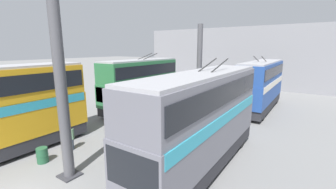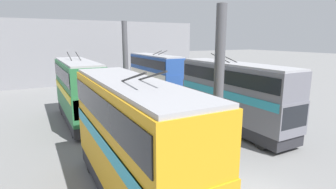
{
  "view_description": "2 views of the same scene",
  "coord_description": "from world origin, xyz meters",
  "px_view_note": "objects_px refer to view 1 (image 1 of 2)",
  "views": [
    {
      "loc": [
        -2.9,
        -9.83,
        6.34
      ],
      "look_at": [
        12.53,
        0.5,
        2.47
      ],
      "focal_mm": 24.0,
      "sensor_mm": 36.0,
      "label": 1
    },
    {
      "loc": [
        -7.61,
        8.54,
        6.91
      ],
      "look_at": [
        9.92,
        -0.81,
        2.67
      ],
      "focal_mm": 28.0,
      "sensor_mm": 36.0,
      "label": 2
    }
  ],
  "objects_px": {
    "person_aisle_midway": "(178,118)",
    "oil_drum": "(42,155)",
    "bus_left_near": "(202,115)",
    "person_by_left_row": "(145,150)",
    "bus_left_far": "(261,82)",
    "person_by_right_row": "(70,137)",
    "bus_right_far": "(141,82)"
  },
  "relations": [
    {
      "from": "bus_left_far",
      "to": "bus_right_far",
      "type": "relative_size",
      "value": 1.11
    },
    {
      "from": "bus_left_near",
      "to": "bus_left_far",
      "type": "bearing_deg",
      "value": 0.0
    },
    {
      "from": "bus_left_near",
      "to": "oil_drum",
      "type": "height_order",
      "value": "bus_left_near"
    },
    {
      "from": "bus_right_far",
      "to": "person_by_left_row",
      "type": "bearing_deg",
      "value": -138.59
    },
    {
      "from": "bus_left_near",
      "to": "person_by_right_row",
      "type": "distance_m",
      "value": 8.43
    },
    {
      "from": "bus_right_far",
      "to": "oil_drum",
      "type": "bearing_deg",
      "value": -167.37
    },
    {
      "from": "bus_left_far",
      "to": "person_by_left_row",
      "type": "distance_m",
      "value": 15.91
    },
    {
      "from": "bus_right_far",
      "to": "person_by_left_row",
      "type": "xyz_separation_m",
      "value": [
        -8.67,
        -7.65,
        -2.02
      ]
    },
    {
      "from": "person_aisle_midway",
      "to": "oil_drum",
      "type": "height_order",
      "value": "person_aisle_midway"
    },
    {
      "from": "oil_drum",
      "to": "person_by_right_row",
      "type": "bearing_deg",
      "value": 3.97
    },
    {
      "from": "bus_left_far",
      "to": "person_by_left_row",
      "type": "xyz_separation_m",
      "value": [
        -15.59,
        2.56,
        -1.93
      ]
    },
    {
      "from": "bus_left_near",
      "to": "person_by_left_row",
      "type": "height_order",
      "value": "bus_left_near"
    },
    {
      "from": "bus_right_far",
      "to": "person_by_right_row",
      "type": "height_order",
      "value": "bus_right_far"
    },
    {
      "from": "person_aisle_midway",
      "to": "person_by_right_row",
      "type": "distance_m",
      "value": 7.92
    },
    {
      "from": "bus_left_far",
      "to": "person_by_right_row",
      "type": "height_order",
      "value": "bus_left_far"
    },
    {
      "from": "bus_left_far",
      "to": "person_by_left_row",
      "type": "height_order",
      "value": "bus_left_far"
    },
    {
      "from": "bus_right_far",
      "to": "person_by_left_row",
      "type": "distance_m",
      "value": 11.74
    },
    {
      "from": "bus_left_far",
      "to": "person_by_left_row",
      "type": "bearing_deg",
      "value": 170.69
    },
    {
      "from": "bus_left_near",
      "to": "bus_left_far",
      "type": "distance_m",
      "value": 14.05
    },
    {
      "from": "bus_left_near",
      "to": "bus_right_far",
      "type": "bearing_deg",
      "value": 55.05
    },
    {
      "from": "bus_left_near",
      "to": "bus_right_far",
      "type": "height_order",
      "value": "bus_right_far"
    },
    {
      "from": "bus_left_near",
      "to": "person_by_left_row",
      "type": "xyz_separation_m",
      "value": [
        -1.54,
        2.56,
        -2.0
      ]
    },
    {
      "from": "bus_right_far",
      "to": "person_aisle_midway",
      "type": "relative_size",
      "value": 5.74
    },
    {
      "from": "bus_left_far",
      "to": "oil_drum",
      "type": "relative_size",
      "value": 12.16
    },
    {
      "from": "bus_left_far",
      "to": "person_aisle_midway",
      "type": "bearing_deg",
      "value": 157.18
    },
    {
      "from": "person_aisle_midway",
      "to": "oil_drum",
      "type": "xyz_separation_m",
      "value": [
        -8.87,
        3.55,
        -0.44
      ]
    },
    {
      "from": "bus_right_far",
      "to": "person_aisle_midway",
      "type": "distance_m",
      "value": 7.03
    },
    {
      "from": "bus_left_far",
      "to": "bus_left_near",
      "type": "bearing_deg",
      "value": 180.0
    },
    {
      "from": "oil_drum",
      "to": "bus_right_far",
      "type": "bearing_deg",
      "value": 12.63
    },
    {
      "from": "bus_right_far",
      "to": "person_aisle_midway",
      "type": "bearing_deg",
      "value": -113.93
    },
    {
      "from": "person_by_right_row",
      "to": "bus_left_far",
      "type": "bearing_deg",
      "value": -62.82
    },
    {
      "from": "bus_left_far",
      "to": "oil_drum",
      "type": "distance_m",
      "value": 20.16
    }
  ]
}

